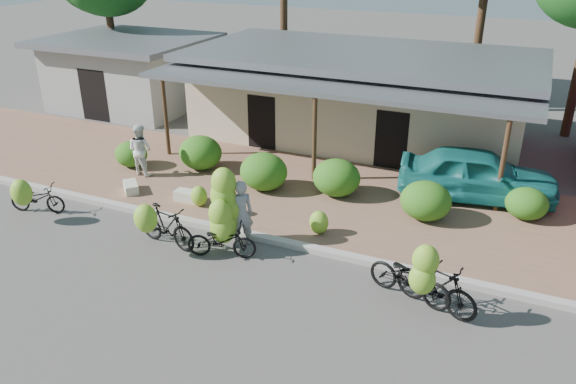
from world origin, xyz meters
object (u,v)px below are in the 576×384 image
at_px(bike_far_left, 34,197).
at_px(bike_center, 223,220).
at_px(bike_right, 434,283).
at_px(sack_far, 131,187).
at_px(sack_near, 189,196).
at_px(bike_far_right, 410,278).
at_px(vendor, 241,214).
at_px(teal_van, 478,174).
at_px(bike_left, 163,225).
at_px(bystander, 140,150).

bearing_deg(bike_far_left, bike_center, -102.75).
bearing_deg(bike_right, sack_far, 96.83).
relative_size(sack_near, sack_far, 1.13).
bearing_deg(sack_far, bike_far_right, -11.92).
xyz_separation_m(bike_far_left, bike_far_right, (10.71, 0.25, -0.02)).
height_order(bike_right, vendor, bike_right).
xyz_separation_m(bike_far_left, sack_near, (3.67, 2.32, -0.27)).
xyz_separation_m(bike_right, sack_near, (-7.59, 2.37, -0.46)).
bearing_deg(teal_van, bike_left, 121.24).
relative_size(sack_far, teal_van, 0.16).
xyz_separation_m(bike_right, vendor, (-5.02, 0.88, 0.17)).
xyz_separation_m(sack_near, bystander, (-2.53, 1.13, 0.70)).
bearing_deg(bike_far_left, bike_left, -107.45).
xyz_separation_m(bike_far_left, bike_left, (4.48, -0.07, 0.10)).
height_order(bike_left, bike_center, bike_center).
relative_size(bike_right, sack_far, 2.67).
bearing_deg(sack_far, sack_near, 4.47).
bearing_deg(bystander, bike_right, 164.69).
bearing_deg(bike_far_right, sack_near, 89.75).
bearing_deg(bystander, vendor, 156.52).
bearing_deg(bike_far_right, vendor, 98.84).
bearing_deg(bike_far_left, sack_far, -54.15).
relative_size(bike_center, sack_near, 2.55).
bearing_deg(teal_van, vendor, 124.92).
bearing_deg(bike_left, bike_right, -80.01).
relative_size(vendor, bystander, 1.06).
relative_size(bike_far_left, vendor, 0.96).
height_order(bike_left, bike_far_right, bike_left).
distance_m(vendor, teal_van, 7.27).
bearing_deg(sack_near, sack_far, -175.53).
bearing_deg(sack_near, bike_far_right, -16.35).
xyz_separation_m(sack_near, teal_van, (7.74, 3.60, 0.63)).
xyz_separation_m(vendor, teal_van, (5.18, 5.10, -0.01)).
xyz_separation_m(bike_far_right, bystander, (-9.57, 3.19, 0.45)).
bearing_deg(bike_center, teal_van, -62.38).
xyz_separation_m(bike_center, bike_far_right, (4.75, -0.14, -0.35)).
relative_size(bike_far_right, sack_far, 2.78).
height_order(sack_near, sack_far, sack_near).
bearing_deg(bike_center, sack_far, 49.82).
height_order(bike_far_left, bike_far_right, bike_far_left).
height_order(bike_right, teal_van, bike_right).
bearing_deg(sack_near, teal_van, 24.95).
bearing_deg(sack_near, bike_far_left, -147.68).
bearing_deg(bike_center, bike_far_left, 75.99).
xyz_separation_m(bike_right, bike_far_right, (-0.54, 0.30, -0.21)).
bearing_deg(bike_far_right, bike_right, -103.10).
relative_size(bike_far_left, bike_right, 0.87).
xyz_separation_m(bike_right, bystander, (-10.12, 3.50, 0.24)).
height_order(bike_right, sack_far, bike_right).
xyz_separation_m(sack_near, sack_far, (-2.00, -0.16, -0.01)).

